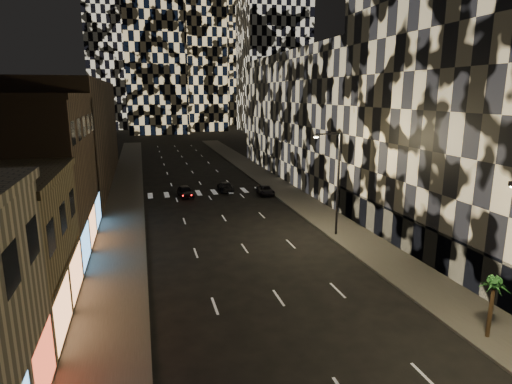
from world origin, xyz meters
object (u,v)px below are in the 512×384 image
car_dark_oncoming (225,186)px  car_dark_rightlane (265,190)px  palm_tree (494,288)px  streetlight_far (336,177)px  car_dark_midlane (185,191)px

car_dark_oncoming → car_dark_rightlane: 5.58m
car_dark_rightlane → palm_tree: (2.00, -34.05, 2.32)m
car_dark_rightlane → streetlight_far: bearing=-80.4°
car_dark_midlane → car_dark_oncoming: car_dark_midlane is taller
car_dark_midlane → car_dark_rightlane: size_ratio=1.00×
streetlight_far → car_dark_oncoming: size_ratio=2.16×
streetlight_far → palm_tree: bearing=-87.8°
streetlight_far → car_dark_oncoming: (-5.83, 20.27, -4.75)m
car_dark_midlane → car_dark_oncoming: bearing=13.3°
palm_tree → streetlight_far: bearing=92.2°
streetlight_far → car_dark_rightlane: (-1.35, 16.93, -4.80)m
streetlight_far → car_dark_oncoming: 21.62m
streetlight_far → car_dark_midlane: 22.00m
car_dark_rightlane → car_dark_oncoming: bearing=148.3°
car_dark_midlane → car_dark_rightlane: bearing=-14.7°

